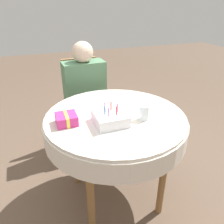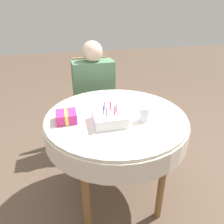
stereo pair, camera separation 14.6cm
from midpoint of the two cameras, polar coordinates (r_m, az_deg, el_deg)
The scene contains 8 objects.
ground_plane at distance 2.00m, azimuth 3.08°, elevation -20.92°, with size 12.00×12.00×0.00m, color brown.
dining_table at distance 1.56m, azimuth 3.69°, elevation -3.95°, with size 1.00×1.00×0.78m.
chair at distance 2.37m, azimuth -3.27°, elevation 2.97°, with size 0.42×0.42×0.96m.
person at distance 2.22m, azimuth -2.84°, elevation 6.33°, with size 0.41×0.31×1.16m.
napkin at distance 1.42m, azimuth 2.22°, elevation -2.97°, with size 0.26×0.26×0.00m.
birthday_cake at distance 1.40m, azimuth 2.25°, elevation -1.65°, with size 0.21×0.21×0.13m.
drinking_glass at distance 1.44m, azimuth 11.23°, elevation -0.68°, with size 0.07×0.07×0.10m.
gift_box at distance 1.44m, azimuth -9.03°, elevation -1.30°, with size 0.13×0.14×0.07m.
Camera 2 is at (-0.34, -1.30, 1.49)m, focal length 35.00 mm.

